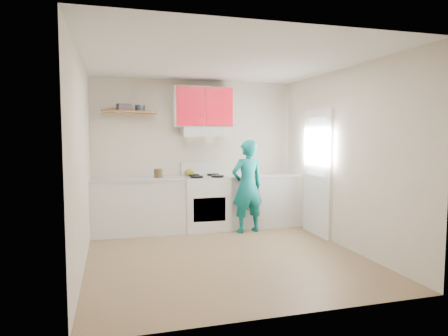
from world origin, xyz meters
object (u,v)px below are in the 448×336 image
object	(u,v)px
tin	(140,108)
person	(247,186)
stove	(205,203)
kettle	(189,172)
crock	(158,174)

from	to	relation	value
tin	person	size ratio (longest dim) A/B	0.10
stove	tin	distance (m)	1.96
kettle	crock	xyz separation A→B (m)	(-0.55, -0.10, -0.01)
stove	kettle	world-z (taller)	kettle
kettle	tin	bearing A→B (deg)	156.04
tin	kettle	bearing A→B (deg)	-3.35
crock	kettle	bearing A→B (deg)	10.16
kettle	person	bearing A→B (deg)	-51.80
tin	kettle	xyz separation A→B (m)	(0.82, -0.05, -1.10)
tin	person	distance (m)	2.23
kettle	crock	world-z (taller)	crock
kettle	person	size ratio (longest dim) A/B	0.10
kettle	person	world-z (taller)	person
person	stove	bearing A→B (deg)	-40.66
stove	tin	bearing A→B (deg)	170.06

